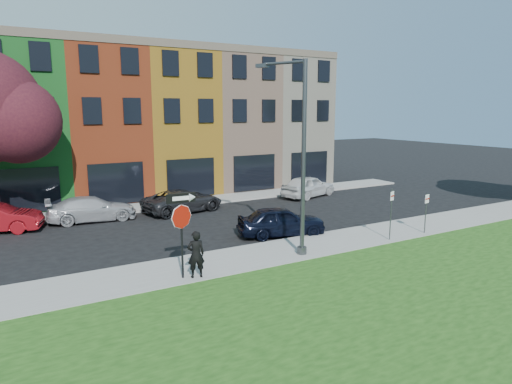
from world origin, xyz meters
TOP-DOWN VIEW (x-y plane):
  - ground at (0.00, 0.00)m, footprint 120.00×120.00m
  - sidewalk_near at (2.00, 3.00)m, footprint 40.00×3.00m
  - sidewalk_far at (-3.00, 15.00)m, footprint 40.00×2.40m
  - rowhouse_block at (-2.50, 21.18)m, footprint 30.00×10.12m
  - stop_sign at (-6.03, 2.08)m, footprint 1.05×0.12m
  - man at (-5.59, 1.90)m, footprint 0.78×0.64m
  - sedan_near at (0.32, 5.36)m, footprint 3.88×5.13m
  - parked_car_silver at (-7.10, 13.07)m, footprint 2.55×4.97m
  - parked_car_dark at (-1.92, 12.72)m, footprint 4.09×5.75m
  - parked_car_white at (7.45, 12.81)m, footprint 4.31×5.49m
  - street_lamp at (-0.78, 2.41)m, footprint 1.21×2.45m
  - parking_sign_a at (4.07, 1.89)m, footprint 0.31×0.14m
  - parking_sign_b at (6.45, 1.89)m, footprint 0.32×0.11m

SIDE VIEW (x-z plane):
  - ground at x=0.00m, z-range 0.00..0.00m
  - sidewalk_near at x=2.00m, z-range 0.00..0.12m
  - sidewalk_far at x=-3.00m, z-range 0.00..0.12m
  - parked_car_dark at x=-1.92m, z-range 0.00..1.36m
  - parked_car_silver at x=-7.10m, z-range 0.00..1.37m
  - sedan_near at x=0.32m, z-range 0.00..1.45m
  - parked_car_white at x=7.45m, z-range 0.00..1.53m
  - man at x=-5.59m, z-range 0.12..1.84m
  - parking_sign_b at x=6.45m, z-range 0.38..2.36m
  - parking_sign_a at x=4.07m, z-range 0.40..2.81m
  - stop_sign at x=-6.03m, z-range 0.78..3.87m
  - street_lamp at x=-0.78m, z-range 0.15..8.07m
  - rowhouse_block at x=-2.50m, z-range -0.01..9.99m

